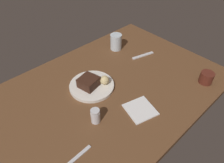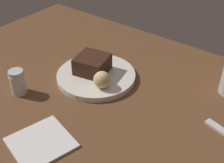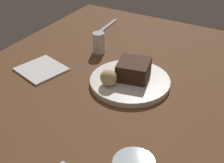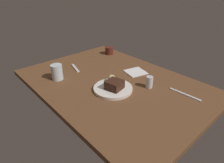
{
  "view_description": "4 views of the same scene",
  "coord_description": "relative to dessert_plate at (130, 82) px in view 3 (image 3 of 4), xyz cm",
  "views": [
    {
      "loc": [
        53.3,
        57.93,
        77.9
      ],
      "look_at": [
        0.03,
        0.74,
        7.19
      ],
      "focal_mm": 33.13,
      "sensor_mm": 36.0,
      "label": 1
    },
    {
      "loc": [
        -41.31,
        49.37,
        54.86
      ],
      "look_at": [
        0.23,
        -4.96,
        5.96
      ],
      "focal_mm": 48.65,
      "sensor_mm": 36.0,
      "label": 2
    },
    {
      "loc": [
        -58.88,
        -38.35,
        52.06
      ],
      "look_at": [
        -0.1,
        -5.05,
        7.65
      ],
      "focal_mm": 48.36,
      "sensor_mm": 36.0,
      "label": 3
    },
    {
      "loc": [
        80.33,
        -73.2,
        62.58
      ],
      "look_at": [
        2.66,
        -3.12,
        5.3
      ],
      "focal_mm": 30.83,
      "sensor_mm": 36.0,
      "label": 4
    }
  ],
  "objects": [
    {
      "name": "dessert_plate",
      "position": [
        0.0,
        0.0,
        0.0
      ],
      "size": [
        23.31,
        23.31,
        1.67
      ],
      "primitive_type": "cylinder",
      "color": "white",
      "rests_on": "dining_table"
    },
    {
      "name": "bread_roll",
      "position": [
        -5.51,
        3.97,
        3.22
      ],
      "size": [
        4.77,
        4.77,
        4.77
      ],
      "primitive_type": "sphere",
      "color": "#DBC184",
      "rests_on": "dessert_plate"
    },
    {
      "name": "butter_knife",
      "position": [
        31.73,
        26.94,
        -0.59
      ],
      "size": [
        19.04,
        2.26,
        0.5
      ],
      "primitive_type": "cube",
      "rotation": [
        0.0,
        0.0,
        0.05
      ],
      "color": "silver",
      "rests_on": "dining_table"
    },
    {
      "name": "salt_shaker",
      "position": [
        12.51,
        18.36,
        2.71
      ],
      "size": [
        4.24,
        4.24,
        7.2
      ],
      "color": "silver",
      "rests_on": "dining_table"
    },
    {
      "name": "chocolate_cake_slice",
      "position": [
        1.59,
        -0.29,
        3.37
      ],
      "size": [
        10.52,
        10.43,
        5.06
      ],
      "primitive_type": "cube",
      "rotation": [
        0.0,
        0.0,
        3.35
      ],
      "color": "#381E14",
      "rests_on": "dessert_plate"
    },
    {
      "name": "dining_table",
      "position": [
        -7.52,
        6.74,
        -2.34
      ],
      "size": [
        120.0,
        84.0,
        3.0
      ],
      "primitive_type": "cube",
      "color": "brown",
      "rests_on": "ground"
    },
    {
      "name": "folded_napkin",
      "position": [
        -6.73,
        27.73,
        -0.54
      ],
      "size": [
        15.61,
        15.9,
        0.6
      ],
      "primitive_type": "cube",
      "rotation": [
        0.0,
        0.0,
        -0.26
      ],
      "color": "white",
      "rests_on": "dining_table"
    }
  ]
}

